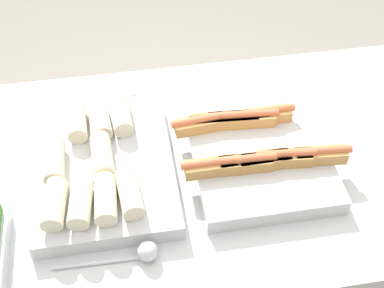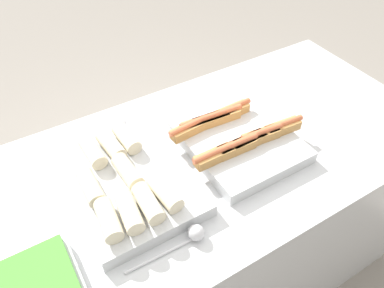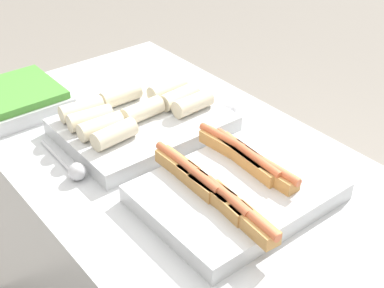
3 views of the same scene
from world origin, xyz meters
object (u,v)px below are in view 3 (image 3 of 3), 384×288
Objects in this scene: tray_hotdogs at (235,187)px; tray_wraps at (140,120)px; serving_spoon_near at (74,170)px; tray_side_front at (18,98)px; serving_spoon_far at (226,107)px.

tray_hotdogs is 0.98× the size of tray_wraps.
tray_wraps reaches higher than tray_hotdogs.
tray_hotdogs is 1.88× the size of serving_spoon_near.
tray_wraps is 1.92× the size of serving_spoon_near.
serving_spoon_near is at bearing -73.79° from tray_wraps.
tray_side_front is 0.46m from serving_spoon_near.
tray_side_front reaches higher than serving_spoon_near.
tray_hotdogs reaches higher than serving_spoon_near.
serving_spoon_near is 0.56m from serving_spoon_far.
serving_spoon_near is 0.99× the size of serving_spoon_far.
tray_wraps is at bearing -105.85° from serving_spoon_far.
tray_wraps reaches higher than tray_side_front.
serving_spoon_near is at bearing -90.08° from serving_spoon_far.
tray_wraps reaches higher than serving_spoon_near.
tray_hotdogs is 1.86× the size of serving_spoon_far.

